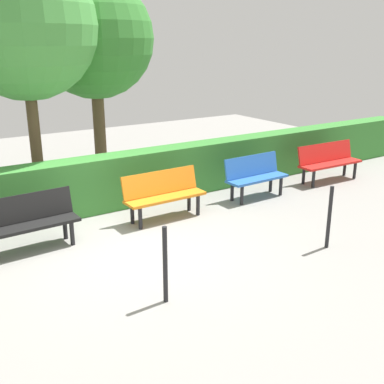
# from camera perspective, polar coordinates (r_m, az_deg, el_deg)

# --- Properties ---
(ground_plane) EXTENTS (20.18, 20.18, 0.00)m
(ground_plane) POSITION_cam_1_polar(r_m,az_deg,el_deg) (7.41, -7.64, -6.67)
(ground_plane) COLOR gray
(bench_red) EXTENTS (1.66, 0.51, 0.86)m
(bench_red) POSITION_cam_1_polar(r_m,az_deg,el_deg) (11.10, 16.40, 3.77)
(bench_red) COLOR red
(bench_red) RESTS_ON ground_plane
(bench_blue) EXTENTS (1.38, 0.50, 0.86)m
(bench_blue) POSITION_cam_1_polar(r_m,az_deg,el_deg) (9.58, 7.74, 2.11)
(bench_blue) COLOR blue
(bench_blue) RESTS_ON ground_plane
(bench_orange) EXTENTS (1.51, 0.49, 0.86)m
(bench_orange) POSITION_cam_1_polar(r_m,az_deg,el_deg) (8.36, -3.52, -0.11)
(bench_orange) COLOR orange
(bench_orange) RESTS_ON ground_plane
(bench_black) EXTENTS (1.54, 0.52, 0.86)m
(bench_black) POSITION_cam_1_polar(r_m,az_deg,el_deg) (7.50, -19.66, -3.31)
(bench_black) COLOR black
(bench_black) RESTS_ON ground_plane
(hedge_row) EXTENTS (16.18, 0.54, 1.03)m
(hedge_row) POSITION_cam_1_polar(r_m,az_deg,el_deg) (9.20, -7.31, 1.69)
(hedge_row) COLOR #387F33
(hedge_row) RESTS_ON ground_plane
(tree_near) EXTENTS (2.54, 2.54, 4.41)m
(tree_near) POSITION_cam_1_polar(r_m,az_deg,el_deg) (10.54, -11.95, 17.88)
(tree_near) COLOR brown
(tree_near) RESTS_ON ground_plane
(tree_mid) EXTENTS (2.72, 2.72, 4.71)m
(tree_mid) POSITION_cam_1_polar(r_m,az_deg,el_deg) (9.48, -20.01, 18.60)
(tree_mid) COLOR brown
(tree_mid) RESTS_ON ground_plane
(railing_post_mid) EXTENTS (0.06, 0.06, 1.00)m
(railing_post_mid) POSITION_cam_1_polar(r_m,az_deg,el_deg) (7.44, 16.50, -3.01)
(railing_post_mid) COLOR black
(railing_post_mid) RESTS_ON ground_plane
(railing_post_far) EXTENTS (0.06, 0.06, 1.00)m
(railing_post_far) POSITION_cam_1_polar(r_m,az_deg,el_deg) (5.69, -3.31, -8.93)
(railing_post_far) COLOR black
(railing_post_far) RESTS_ON ground_plane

